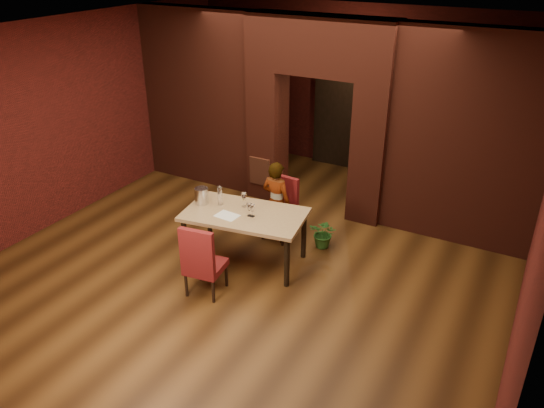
{
  "coord_description": "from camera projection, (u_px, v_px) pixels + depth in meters",
  "views": [
    {
      "loc": [
        3.38,
        -5.74,
        4.22
      ],
      "look_at": [
        0.23,
        0.0,
        0.94
      ],
      "focal_mm": 35.0,
      "sensor_mm": 36.0,
      "label": 1
    }
  ],
  "objects": [
    {
      "name": "wing_wall_right",
      "position": [
        467.0,
        141.0,
        7.68
      ],
      "size": [
        2.28,
        0.35,
        3.2
      ],
      "primitive_type": "cube",
      "color": "maroon",
      "rests_on": "ground"
    },
    {
      "name": "chair_far",
      "position": [
        279.0,
        209.0,
        8.16
      ],
      "size": [
        0.48,
        0.48,
        0.97
      ],
      "primitive_type": "cube",
      "rotation": [
        0.0,
        0.0,
        -0.09
      ],
      "color": "maroon",
      "rests_on": "ground"
    },
    {
      "name": "wing_wall_left",
      "position": [
        201.0,
        99.0,
        9.71
      ],
      "size": [
        2.28,
        0.35,
        3.2
      ],
      "primitive_type": "cube",
      "color": "maroon",
      "rests_on": "ground"
    },
    {
      "name": "vent_panel",
      "position": [
        260.0,
        171.0,
        9.34
      ],
      "size": [
        0.4,
        0.03,
        0.5
      ],
      "primitive_type": "cube",
      "color": "#9D492D",
      "rests_on": "ground"
    },
    {
      "name": "person_seated",
      "position": [
        276.0,
        202.0,
        8.03
      ],
      "size": [
        0.5,
        0.35,
        1.3
      ],
      "primitive_type": "imported",
      "rotation": [
        0.0,
        0.0,
        3.06
      ],
      "color": "white",
      "rests_on": "ground"
    },
    {
      "name": "pillar_right",
      "position": [
        371.0,
        153.0,
        8.49
      ],
      "size": [
        0.55,
        0.55,
        2.3
      ],
      "primitive_type": "cube",
      "color": "maroon",
      "rests_on": "ground"
    },
    {
      "name": "wine_glass_b",
      "position": [
        252.0,
        211.0,
        7.27
      ],
      "size": [
        0.08,
        0.08,
        0.19
      ],
      "primitive_type": null,
      "color": "white",
      "rests_on": "dining_table"
    },
    {
      "name": "rear_door_frame",
      "position": [
        338.0,
        116.0,
        10.6
      ],
      "size": [
        1.02,
        0.04,
        2.22
      ],
      "primitive_type": "cube",
      "color": "black",
      "rests_on": "ground"
    },
    {
      "name": "wall_right",
      "position": [
        542.0,
        215.0,
        5.62
      ],
      "size": [
        0.04,
        8.0,
        3.2
      ],
      "primitive_type": "cube",
      "color": "maroon",
      "rests_on": "ground"
    },
    {
      "name": "ceiling",
      "position": [
        255.0,
        33.0,
        6.41
      ],
      "size": [
        7.0,
        8.0,
        0.04
      ],
      "primitive_type": "cube",
      "color": "silver",
      "rests_on": "ground"
    },
    {
      "name": "dining_table",
      "position": [
        245.0,
        237.0,
        7.59
      ],
      "size": [
        1.81,
        1.2,
        0.79
      ],
      "primitive_type": "cube",
      "rotation": [
        0.0,
        0.0,
        0.16
      ],
      "color": "#A28656",
      "rests_on": "ground"
    },
    {
      "name": "wine_glass_a",
      "position": [
        244.0,
        200.0,
        7.53
      ],
      "size": [
        0.09,
        0.09,
        0.21
      ],
      "primitive_type": null,
      "color": "white",
      "rests_on": "dining_table"
    },
    {
      "name": "floor",
      "position": [
        258.0,
        257.0,
        7.84
      ],
      "size": [
        8.0,
        8.0,
        0.0
      ],
      "primitive_type": "plane",
      "color": "#4E2F13",
      "rests_on": "ground"
    },
    {
      "name": "potted_plant",
      "position": [
        324.0,
        233.0,
        8.01
      ],
      "size": [
        0.43,
        0.37,
        0.47
      ],
      "primitive_type": "imported",
      "rotation": [
        0.0,
        0.0,
        0.02
      ],
      "color": "#245A1F",
      "rests_on": "ground"
    },
    {
      "name": "lintel",
      "position": [
        321.0,
        45.0,
        8.18
      ],
      "size": [
        2.45,
        0.55,
        0.9
      ],
      "primitive_type": "cube",
      "color": "maroon",
      "rests_on": "ground"
    },
    {
      "name": "water_bottle",
      "position": [
        220.0,
        195.0,
        7.57
      ],
      "size": [
        0.07,
        0.07,
        0.3
      ],
      "primitive_type": "cylinder",
      "color": "white",
      "rests_on": "dining_table"
    },
    {
      "name": "rear_door",
      "position": [
        339.0,
        115.0,
        10.64
      ],
      "size": [
        0.9,
        0.08,
        2.1
      ],
      "primitive_type": "cube",
      "color": "black",
      "rests_on": "ground"
    },
    {
      "name": "wine_glass_c",
      "position": [
        249.0,
        210.0,
        7.29
      ],
      "size": [
        0.08,
        0.08,
        0.19
      ],
      "primitive_type": null,
      "color": "white",
      "rests_on": "dining_table"
    },
    {
      "name": "tasting_sheet",
      "position": [
        227.0,
        216.0,
        7.33
      ],
      "size": [
        0.33,
        0.26,
        0.0
      ],
      "primitive_type": "cube",
      "rotation": [
        0.0,
        0.0,
        -0.08
      ],
      "color": "silver",
      "rests_on": "dining_table"
    },
    {
      "name": "wall_left",
      "position": [
        72.0,
        119.0,
        8.63
      ],
      "size": [
        0.04,
        8.0,
        3.2
      ],
      "primitive_type": "cube",
      "color": "maroon",
      "rests_on": "ground"
    },
    {
      "name": "chair_near",
      "position": [
        205.0,
        258.0,
        6.87
      ],
      "size": [
        0.53,
        0.53,
        1.03
      ],
      "primitive_type": "cube",
      "rotation": [
        0.0,
        0.0,
        3.28
      ],
      "color": "maroon",
      "rests_on": "ground"
    },
    {
      "name": "wine_bucket",
      "position": [
        202.0,
        196.0,
        7.62
      ],
      "size": [
        0.2,
        0.2,
        0.24
      ],
      "primitive_type": "cylinder",
      "color": "silver",
      "rests_on": "dining_table"
    },
    {
      "name": "pillar_left",
      "position": [
        268.0,
        134.0,
        9.31
      ],
      "size": [
        0.55,
        0.55,
        2.3
      ],
      "primitive_type": "cube",
      "color": "maroon",
      "rests_on": "ground"
    },
    {
      "name": "wall_back",
      "position": [
        361.0,
        90.0,
        10.27
      ],
      "size": [
        7.0,
        0.04,
        3.2
      ],
      "primitive_type": "cube",
      "color": "maroon",
      "rests_on": "ground"
    }
  ]
}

